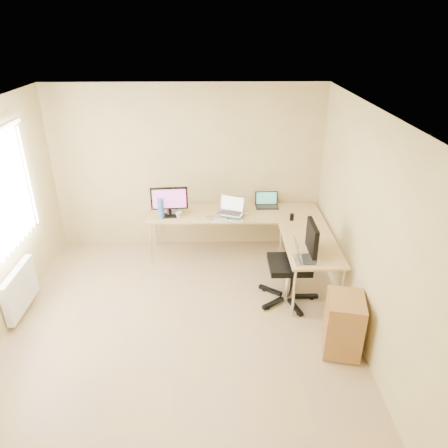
{
  "coord_description": "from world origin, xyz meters",
  "views": [
    {
      "loc": [
        0.46,
        -4.0,
        3.41
      ],
      "look_at": [
        0.55,
        1.1,
        0.9
      ],
      "focal_mm": 33.53,
      "sensor_mm": 36.0,
      "label": 1
    }
  ],
  "objects_px": {
    "laptop_center": "(230,206)",
    "laptop_black": "(267,200)",
    "desk_main": "(234,233)",
    "office_chair": "(289,268)",
    "desk_return": "(308,266)",
    "laptop_return": "(307,252)",
    "mug": "(179,215)",
    "water_bottle": "(161,208)",
    "desk_fan": "(161,205)",
    "monitor": "(169,202)",
    "keyboard": "(228,220)",
    "cabinet": "(343,324)"
  },
  "relations": [
    {
      "from": "office_chair",
      "to": "cabinet",
      "type": "relative_size",
      "value": 1.69
    },
    {
      "from": "desk_main",
      "to": "monitor",
      "type": "xyz_separation_m",
      "value": [
        -0.97,
        -0.12,
        0.6
      ]
    },
    {
      "from": "laptop_return",
      "to": "mug",
      "type": "bearing_deg",
      "value": 50.31
    },
    {
      "from": "laptop_black",
      "to": "office_chair",
      "type": "relative_size",
      "value": 0.32
    },
    {
      "from": "cabinet",
      "to": "office_chair",
      "type": "bearing_deg",
      "value": 127.64
    },
    {
      "from": "water_bottle",
      "to": "office_chair",
      "type": "relative_size",
      "value": 0.27
    },
    {
      "from": "office_chair",
      "to": "cabinet",
      "type": "distance_m",
      "value": 1.08
    },
    {
      "from": "cabinet",
      "to": "mug",
      "type": "bearing_deg",
      "value": 145.96
    },
    {
      "from": "keyboard",
      "to": "office_chair",
      "type": "relative_size",
      "value": 0.38
    },
    {
      "from": "desk_main",
      "to": "office_chair",
      "type": "xyz_separation_m",
      "value": [
        0.66,
        -1.24,
        0.14
      ]
    },
    {
      "from": "monitor",
      "to": "desk_fan",
      "type": "distance_m",
      "value": 0.22
    },
    {
      "from": "office_chair",
      "to": "desk_return",
      "type": "bearing_deg",
      "value": 37.43
    },
    {
      "from": "keyboard",
      "to": "mug",
      "type": "xyz_separation_m",
      "value": [
        -0.74,
        0.13,
        0.03
      ]
    },
    {
      "from": "keyboard",
      "to": "mug",
      "type": "bearing_deg",
      "value": 178.77
    },
    {
      "from": "keyboard",
      "to": "laptop_return",
      "type": "relative_size",
      "value": 1.22
    },
    {
      "from": "laptop_center",
      "to": "keyboard",
      "type": "relative_size",
      "value": 0.91
    },
    {
      "from": "laptop_center",
      "to": "office_chair",
      "type": "xyz_separation_m",
      "value": [
        0.73,
        -1.09,
        -0.4
      ]
    },
    {
      "from": "desk_fan",
      "to": "laptop_return",
      "type": "xyz_separation_m",
      "value": [
        1.95,
        -1.44,
        -0.01
      ]
    },
    {
      "from": "laptop_center",
      "to": "cabinet",
      "type": "bearing_deg",
      "value": -38.23
    },
    {
      "from": "water_bottle",
      "to": "desk_fan",
      "type": "relative_size",
      "value": 1.23
    },
    {
      "from": "cabinet",
      "to": "keyboard",
      "type": "bearing_deg",
      "value": 134.72
    },
    {
      "from": "office_chair",
      "to": "monitor",
      "type": "bearing_deg",
      "value": 145.68
    },
    {
      "from": "desk_main",
      "to": "cabinet",
      "type": "bearing_deg",
      "value": -62.92
    },
    {
      "from": "keyboard",
      "to": "water_bottle",
      "type": "xyz_separation_m",
      "value": [
        -1.0,
        0.12,
        0.15
      ]
    },
    {
      "from": "water_bottle",
      "to": "laptop_return",
      "type": "bearing_deg",
      "value": -33.26
    },
    {
      "from": "water_bottle",
      "to": "desk_fan",
      "type": "xyz_separation_m",
      "value": [
        -0.03,
        0.18,
        -0.03
      ]
    },
    {
      "from": "laptop_center",
      "to": "laptop_black",
      "type": "height_order",
      "value": "laptop_center"
    },
    {
      "from": "laptop_return",
      "to": "office_chair",
      "type": "distance_m",
      "value": 0.43
    },
    {
      "from": "laptop_black",
      "to": "laptop_return",
      "type": "distance_m",
      "value": 1.67
    },
    {
      "from": "mug",
      "to": "water_bottle",
      "type": "distance_m",
      "value": 0.28
    },
    {
      "from": "desk_main",
      "to": "laptop_black",
      "type": "bearing_deg",
      "value": 20.97
    },
    {
      "from": "desk_main",
      "to": "laptop_center",
      "type": "height_order",
      "value": "laptop_center"
    },
    {
      "from": "laptop_center",
      "to": "laptop_return",
      "type": "distance_m",
      "value": 1.57
    },
    {
      "from": "laptop_center",
      "to": "laptop_return",
      "type": "xyz_separation_m",
      "value": [
        0.9,
        -1.28,
        -0.06
      ]
    },
    {
      "from": "laptop_black",
      "to": "laptop_return",
      "type": "relative_size",
      "value": 1.02
    },
    {
      "from": "desk_return",
      "to": "keyboard",
      "type": "bearing_deg",
      "value": 146.95
    },
    {
      "from": "keyboard",
      "to": "laptop_return",
      "type": "height_order",
      "value": "laptop_return"
    },
    {
      "from": "monitor",
      "to": "laptop_black",
      "type": "height_order",
      "value": "monitor"
    },
    {
      "from": "monitor",
      "to": "laptop_center",
      "type": "xyz_separation_m",
      "value": [
        0.9,
        -0.03,
        -0.06
      ]
    },
    {
      "from": "keyboard",
      "to": "laptop_return",
      "type": "xyz_separation_m",
      "value": [
        0.93,
        -1.14,
        0.11
      ]
    },
    {
      "from": "desk_main",
      "to": "laptop_black",
      "type": "xyz_separation_m",
      "value": [
        0.52,
        0.2,
        0.48
      ]
    },
    {
      "from": "keyboard",
      "to": "desk_main",
      "type": "bearing_deg",
      "value": 79.13
    },
    {
      "from": "desk_return",
      "to": "desk_fan",
      "type": "xyz_separation_m",
      "value": [
        -2.1,
        1.0,
        0.49
      ]
    },
    {
      "from": "desk_fan",
      "to": "cabinet",
      "type": "distance_m",
      "value": 3.19
    },
    {
      "from": "monitor",
      "to": "cabinet",
      "type": "distance_m",
      "value": 3.02
    },
    {
      "from": "laptop_center",
      "to": "laptop_black",
      "type": "relative_size",
      "value": 1.08
    },
    {
      "from": "desk_main",
      "to": "desk_return",
      "type": "bearing_deg",
      "value": -45.73
    },
    {
      "from": "desk_main",
      "to": "cabinet",
      "type": "relative_size",
      "value": 3.92
    },
    {
      "from": "desk_return",
      "to": "monitor",
      "type": "bearing_deg",
      "value": 155.74
    },
    {
      "from": "keyboard",
      "to": "cabinet",
      "type": "relative_size",
      "value": 0.63
    }
  ]
}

